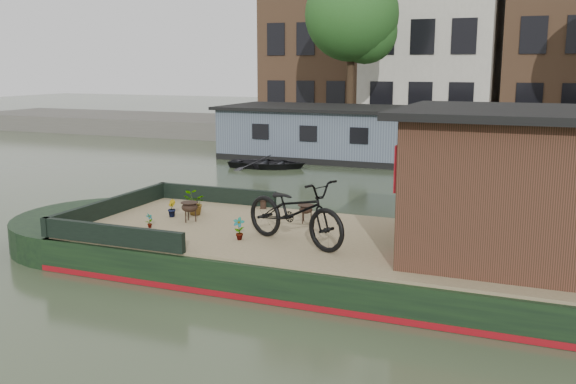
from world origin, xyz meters
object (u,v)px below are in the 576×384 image
at_px(potted_plant_a, 239,229).
at_px(brazier_front, 190,212).
at_px(bicycle, 295,211).
at_px(cabin, 524,183).
at_px(brazier_rear, 306,214).
at_px(dinghy, 267,160).

height_order(potted_plant_a, brazier_front, potted_plant_a).
bearing_deg(bicycle, cabin, -58.26).
bearing_deg(cabin, brazier_rear, 167.95).
relative_size(bicycle, brazier_rear, 6.16).
distance_m(bicycle, potted_plant_a, 1.11).
bearing_deg(brazier_front, bicycle, -15.54).
relative_size(bicycle, potted_plant_a, 5.44).
height_order(bicycle, potted_plant_a, bicycle).
height_order(bicycle, brazier_front, bicycle).
bearing_deg(brazier_rear, potted_plant_a, -111.38).
xyz_separation_m(bicycle, dinghy, (-5.65, 11.39, -0.94)).
relative_size(cabin, dinghy, 1.39).
xyz_separation_m(bicycle, brazier_front, (-2.56, 0.71, -0.39)).
distance_m(cabin, brazier_rear, 4.29).
bearing_deg(potted_plant_a, dinghy, 111.82).
height_order(cabin, dinghy, cabin).
bearing_deg(bicycle, potted_plant_a, 119.89).
height_order(cabin, bicycle, cabin).
relative_size(potted_plant_a, brazier_front, 1.03).
bearing_deg(cabin, brazier_front, 179.46).
height_order(cabin, brazier_rear, cabin).
height_order(cabin, potted_plant_a, cabin).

